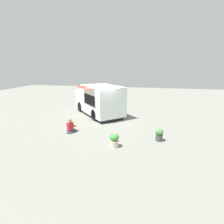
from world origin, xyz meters
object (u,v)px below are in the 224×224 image
object	(u,v)px
planter_flowering_near	(159,134)
planter_flowering_far	(114,140)
food_truck	(99,101)
person_customer	(71,127)

from	to	relation	value
planter_flowering_near	planter_flowering_far	xyz separation A→B (m)	(-1.21, 2.25, 0.01)
food_truck	planter_flowering_far	world-z (taller)	food_truck
planter_flowering_near	planter_flowering_far	bearing A→B (deg)	118.30
food_truck	person_customer	distance (m)	4.32
person_customer	planter_flowering_near	xyz separation A→B (m)	(-0.17, -5.21, 0.02)
food_truck	planter_flowering_near	xyz separation A→B (m)	(-4.37, -4.59, -0.79)
person_customer	planter_flowering_near	bearing A→B (deg)	-91.87
person_customer	planter_flowering_near	size ratio (longest dim) A/B	1.29
person_customer	planter_flowering_near	world-z (taller)	person_customer
food_truck	planter_flowering_far	distance (m)	6.10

